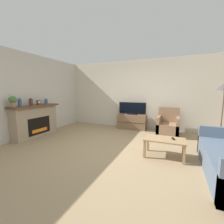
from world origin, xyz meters
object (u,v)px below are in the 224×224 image
(tv_stand, at_px, (132,122))
(mantel_vase_left, at_px, (20,103))
(mantel_clock, at_px, (38,102))
(mantel_vase_right, at_px, (46,101))
(coffee_table, at_px, (165,141))
(mantel_vase_centre_left, at_px, (31,102))
(potted_plant, at_px, (13,101))
(armchair, at_px, (168,126))
(remote, at_px, (173,139))
(tv, at_px, (132,109))
(fireplace, at_px, (35,121))

(tv_stand, bearing_deg, mantel_vase_left, -134.13)
(tv_stand, bearing_deg, mantel_clock, -141.82)
(mantel_vase_right, xyz_separation_m, coffee_table, (4.02, -0.47, -0.76))
(mantel_vase_centre_left, distance_m, potted_plant, 0.57)
(mantel_vase_centre_left, relative_size, armchair, 0.26)
(mantel_vase_left, height_order, remote, mantel_vase_left)
(mantel_clock, height_order, potted_plant, potted_plant)
(remote, bearing_deg, mantel_vase_left, 170.73)
(mantel_vase_left, xyz_separation_m, mantel_vase_centre_left, (0.00, 0.36, -0.01))
(tv, bearing_deg, fireplace, -139.93)
(armchair, xyz_separation_m, coffee_table, (0.03, -1.91, 0.06))
(mantel_vase_centre_left, height_order, mantel_vase_right, mantel_vase_centre_left)
(tv_stand, relative_size, remote, 7.27)
(mantel_vase_centre_left, distance_m, mantel_clock, 0.28)
(mantel_vase_left, bearing_deg, armchair, 31.09)
(mantel_vase_left, distance_m, coffee_table, 4.12)
(potted_plant, relative_size, tv_stand, 0.28)
(potted_plant, distance_m, remote, 4.33)
(coffee_table, xyz_separation_m, remote, (0.18, 0.05, 0.07))
(mantel_vase_centre_left, height_order, tv, mantel_vase_centre_left)
(potted_plant, bearing_deg, mantel_clock, 89.95)
(tv_stand, height_order, tv, tv)
(mantel_vase_left, distance_m, armchair, 4.74)
(tv_stand, xyz_separation_m, tv, (0.00, -0.00, 0.51))
(mantel_vase_centre_left, distance_m, tv_stand, 3.64)
(fireplace, height_order, coffee_table, fireplace)
(fireplace, distance_m, potted_plant, 0.97)
(tv, xyz_separation_m, remote, (1.56, -2.17, -0.36))
(mantel_clock, bearing_deg, coffee_table, -2.07)
(mantel_vase_centre_left, relative_size, coffee_table, 0.27)
(mantel_clock, bearing_deg, tv_stand, 38.18)
(mantel_vase_centre_left, xyz_separation_m, tv_stand, (2.63, 2.35, -0.86))
(fireplace, distance_m, mantel_clock, 0.61)
(mantel_vase_left, relative_size, mantel_vase_right, 1.27)
(mantel_clock, bearing_deg, mantel_vase_left, -90.07)
(fireplace, distance_m, mantel_vase_right, 0.77)
(mantel_vase_right, bearing_deg, armchair, 19.84)
(remote, bearing_deg, mantel_vase_centre_left, 165.82)
(armchair, bearing_deg, fireplace, -154.37)
(fireplace, height_order, mantel_vase_right, mantel_vase_right)
(fireplace, xyz_separation_m, tv_stand, (2.65, 2.23, -0.24))
(mantel_vase_left, height_order, mantel_vase_right, mantel_vase_left)
(potted_plant, height_order, armchair, potted_plant)
(potted_plant, height_order, tv, potted_plant)
(mantel_clock, relative_size, armchair, 0.16)
(fireplace, bearing_deg, remote, 0.88)
(mantel_vase_left, height_order, armchair, mantel_vase_left)
(tv, distance_m, coffee_table, 2.65)
(mantel_vase_centre_left, bearing_deg, tv_stand, 41.77)
(armchair, bearing_deg, mantel_clock, -156.18)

